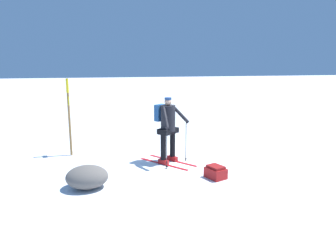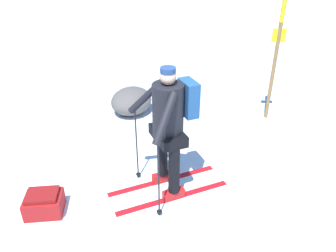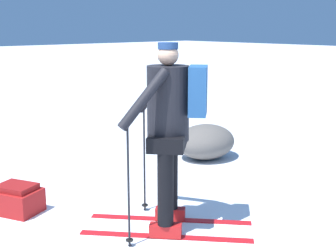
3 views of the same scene
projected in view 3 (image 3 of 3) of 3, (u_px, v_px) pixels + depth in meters
name	position (u px, v px, depth m)	size (l,w,h in m)	color
skier	(170.00, 122.00, 4.36)	(1.45, 1.56, 1.80)	red
dropped_backpack	(17.00, 199.00, 4.95)	(0.52, 0.57, 0.31)	maroon
rock_boulder	(206.00, 142.00, 6.95)	(0.93, 0.79, 0.51)	#5B5651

